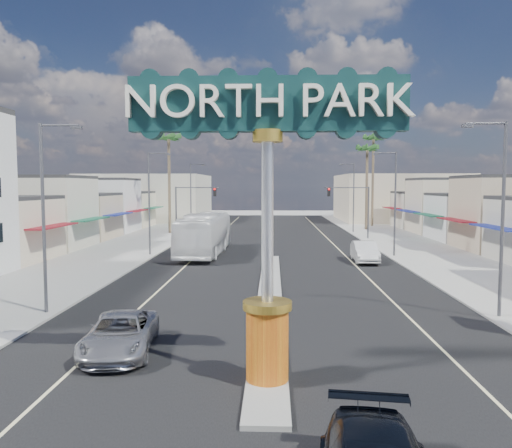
# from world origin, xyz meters

# --- Properties ---
(ground) EXTENTS (160.00, 160.00, 0.00)m
(ground) POSITION_xyz_m (0.00, 30.00, 0.00)
(ground) COLOR gray
(ground) RESTS_ON ground
(road) EXTENTS (20.00, 120.00, 0.01)m
(road) POSITION_xyz_m (0.00, 30.00, 0.01)
(road) COLOR black
(road) RESTS_ON ground
(median_island) EXTENTS (1.30, 30.00, 0.16)m
(median_island) POSITION_xyz_m (0.00, 14.00, 0.08)
(median_island) COLOR gray
(median_island) RESTS_ON ground
(sidewalk_left) EXTENTS (8.00, 120.00, 0.12)m
(sidewalk_left) POSITION_xyz_m (-14.00, 30.00, 0.06)
(sidewalk_left) COLOR gray
(sidewalk_left) RESTS_ON ground
(sidewalk_right) EXTENTS (8.00, 120.00, 0.12)m
(sidewalk_right) POSITION_xyz_m (14.00, 30.00, 0.06)
(sidewalk_right) COLOR gray
(sidewalk_right) RESTS_ON ground
(storefront_row_left) EXTENTS (12.00, 42.00, 6.00)m
(storefront_row_left) POSITION_xyz_m (-24.00, 43.00, 3.00)
(storefront_row_left) COLOR beige
(storefront_row_left) RESTS_ON ground
(storefront_row_right) EXTENTS (12.00, 42.00, 6.00)m
(storefront_row_right) POSITION_xyz_m (24.00, 43.00, 3.00)
(storefront_row_right) COLOR #B7B29E
(storefront_row_right) RESTS_ON ground
(backdrop_far_left) EXTENTS (20.00, 20.00, 8.00)m
(backdrop_far_left) POSITION_xyz_m (-22.00, 75.00, 4.00)
(backdrop_far_left) COLOR #B7B29E
(backdrop_far_left) RESTS_ON ground
(backdrop_far_right) EXTENTS (20.00, 20.00, 8.00)m
(backdrop_far_right) POSITION_xyz_m (22.00, 75.00, 4.00)
(backdrop_far_right) COLOR beige
(backdrop_far_right) RESTS_ON ground
(gateway_sign) EXTENTS (8.20, 1.50, 9.15)m
(gateway_sign) POSITION_xyz_m (0.00, 1.98, 5.93)
(gateway_sign) COLOR red
(gateway_sign) RESTS_ON median_island
(traffic_signal_left) EXTENTS (5.09, 0.45, 6.00)m
(traffic_signal_left) POSITION_xyz_m (-9.18, 43.99, 4.27)
(traffic_signal_left) COLOR #47474C
(traffic_signal_left) RESTS_ON ground
(traffic_signal_right) EXTENTS (5.09, 0.45, 6.00)m
(traffic_signal_right) POSITION_xyz_m (9.18, 43.99, 4.27)
(traffic_signal_right) COLOR #47474C
(traffic_signal_right) RESTS_ON ground
(streetlight_l_near) EXTENTS (2.03, 0.22, 9.00)m
(streetlight_l_near) POSITION_xyz_m (-10.43, 10.00, 5.07)
(streetlight_l_near) COLOR #47474C
(streetlight_l_near) RESTS_ON ground
(streetlight_l_mid) EXTENTS (2.03, 0.22, 9.00)m
(streetlight_l_mid) POSITION_xyz_m (-10.43, 30.00, 5.07)
(streetlight_l_mid) COLOR #47474C
(streetlight_l_mid) RESTS_ON ground
(streetlight_l_far) EXTENTS (2.03, 0.22, 9.00)m
(streetlight_l_far) POSITION_xyz_m (-10.43, 52.00, 5.07)
(streetlight_l_far) COLOR #47474C
(streetlight_l_far) RESTS_ON ground
(streetlight_r_near) EXTENTS (2.03, 0.22, 9.00)m
(streetlight_r_near) POSITION_xyz_m (10.43, 10.00, 5.07)
(streetlight_r_near) COLOR #47474C
(streetlight_r_near) RESTS_ON ground
(streetlight_r_mid) EXTENTS (2.03, 0.22, 9.00)m
(streetlight_r_mid) POSITION_xyz_m (10.43, 30.00, 5.07)
(streetlight_r_mid) COLOR #47474C
(streetlight_r_mid) RESTS_ON ground
(streetlight_r_far) EXTENTS (2.03, 0.22, 9.00)m
(streetlight_r_far) POSITION_xyz_m (10.43, 52.00, 5.07)
(streetlight_r_far) COLOR #47474C
(streetlight_r_far) RESTS_ON ground
(palm_left_far) EXTENTS (2.60, 2.60, 13.10)m
(palm_left_far) POSITION_xyz_m (-13.00, 50.00, 11.50)
(palm_left_far) COLOR brown
(palm_left_far) RESTS_ON ground
(palm_right_mid) EXTENTS (2.60, 2.60, 12.10)m
(palm_right_mid) POSITION_xyz_m (13.00, 56.00, 10.60)
(palm_right_mid) COLOR brown
(palm_right_mid) RESTS_ON ground
(palm_right_far) EXTENTS (2.60, 2.60, 14.10)m
(palm_right_far) POSITION_xyz_m (15.00, 62.00, 12.39)
(palm_right_far) COLOR brown
(palm_right_far) RESTS_ON ground
(suv_left) EXTENTS (2.88, 5.29, 1.41)m
(suv_left) POSITION_xyz_m (-5.42, 4.75, 0.70)
(suv_left) COLOR #A7A7AC
(suv_left) RESTS_ON ground
(car_parked_right) EXTENTS (1.90, 5.06, 1.65)m
(car_parked_right) POSITION_xyz_m (7.53, 27.01, 0.83)
(car_parked_right) COLOR silver
(car_parked_right) RESTS_ON ground
(city_bus) EXTENTS (3.43, 13.19, 3.65)m
(city_bus) POSITION_xyz_m (-5.91, 30.98, 1.83)
(city_bus) COLOR silver
(city_bus) RESTS_ON ground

